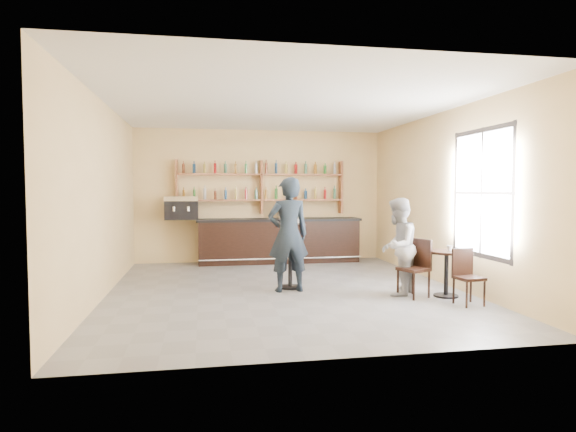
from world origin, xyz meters
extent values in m
plane|color=slate|center=(0.00, 0.00, 0.00)|extent=(7.00, 7.00, 0.00)
plane|color=white|center=(0.00, 0.00, 3.20)|extent=(7.00, 7.00, 0.00)
plane|color=#EBC685|center=(0.00, 3.50, 1.60)|extent=(7.00, 0.00, 7.00)
plane|color=#EBC685|center=(0.00, -3.50, 1.60)|extent=(7.00, 0.00, 7.00)
plane|color=#EBC685|center=(-3.00, 0.00, 1.60)|extent=(0.00, 7.00, 7.00)
plane|color=#EBC685|center=(3.00, 0.00, 1.60)|extent=(0.00, 7.00, 7.00)
plane|color=white|center=(2.99, -1.20, 1.70)|extent=(0.00, 2.00, 2.00)
cube|color=white|center=(0.12, 0.13, 1.15)|extent=(0.20, 0.20, 0.00)
torus|color=#DB8D50|center=(0.13, 0.12, 1.17)|extent=(0.13, 0.13, 0.04)
imported|color=white|center=(0.26, 0.23, 1.19)|extent=(0.14, 0.14, 0.09)
imported|color=black|center=(0.03, -0.15, 0.98)|extent=(0.76, 0.53, 1.97)
imported|color=white|center=(2.56, -1.00, 0.80)|extent=(0.11, 0.11, 0.09)
imported|color=gray|center=(1.78, -0.73, 0.81)|extent=(0.97, 1.00, 1.62)
camera|label=1|loc=(-1.42, -8.23, 1.76)|focal=30.00mm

